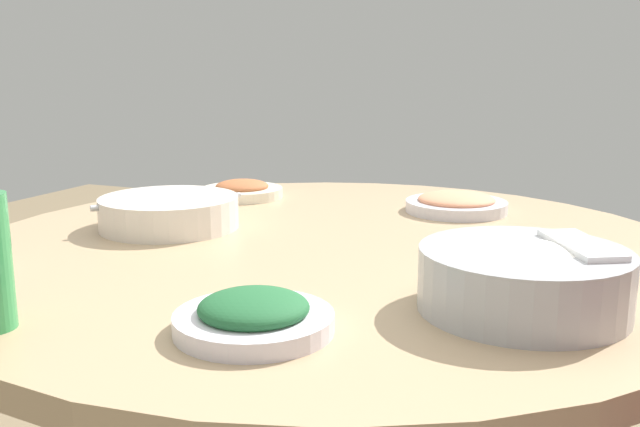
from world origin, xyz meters
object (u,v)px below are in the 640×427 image
Objects in this scene: rice_bowl at (524,279)px; soup_bowl at (169,213)px; dish_greens at (254,316)px; dish_shrimp at (456,203)px; dish_stirfry at (242,190)px; round_dining_table at (328,318)px.

rice_bowl is 1.01× the size of soup_bowl.
dish_greens reaches higher than dish_shrimp.
rice_bowl is 1.24× the size of dish_shrimp.
rice_bowl is at bearing 162.16° from soup_bowl.
dish_stirfry is (0.73, -0.57, -0.03)m from rice_bowl.
dish_stirfry is at bearing -60.40° from dish_greens.
soup_bowl is at bearing -46.08° from dish_greens.
rice_bowl is 0.93m from dish_stirfry.
soup_bowl is (0.71, -0.23, -0.01)m from rice_bowl.
dish_greens is at bearing 133.92° from soup_bowl.
soup_bowl is at bearing -17.84° from rice_bowl.
soup_bowl is 0.60m from dish_greens.
rice_bowl is at bearing 147.62° from round_dining_table.
round_dining_table is 6.79× the size of dish_stirfry.
soup_bowl is 1.23× the size of dish_shrimp.
rice_bowl is at bearing 142.01° from dish_stirfry.
dish_greens is at bearing 34.90° from rice_bowl.
rice_bowl reaches higher than dish_greens.
round_dining_table is 4.86× the size of rice_bowl.
dish_shrimp is at bearing -143.00° from soup_bowl.
rice_bowl is at bearing 109.68° from dish_shrimp.
soup_bowl reaches higher than dish_greens.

